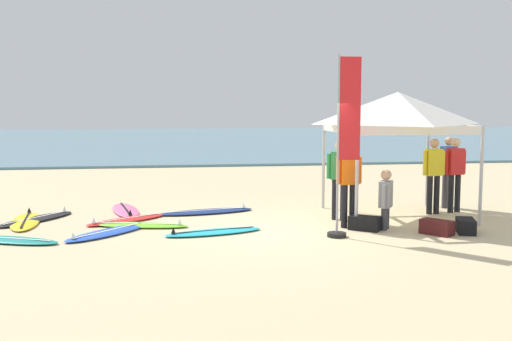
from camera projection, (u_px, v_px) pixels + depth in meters
The scene contains 22 objects.
ground_plane at pixel (275, 231), 12.07m from camera, with size 80.00×80.00×0.00m, color beige.
sea at pixel (197, 140), 42.15m from camera, with size 80.00×36.00×0.10m, color #568499.
canopy_tent at pixel (397, 109), 13.43m from camera, with size 2.73×2.73×2.75m.
surfboard_blue at pixel (108, 232), 11.81m from camera, with size 1.79×1.92×0.19m.
surfboard_black at pixel (37, 219), 13.18m from camera, with size 1.62×2.00×0.19m.
surfboard_cyan at pixel (213, 232), 11.84m from camera, with size 2.01×0.99×0.19m.
surfboard_pink at pixel (126, 210), 14.25m from camera, with size 0.92×2.11×0.19m.
surfboard_navy at pixel (207, 211), 14.10m from camera, with size 2.30×1.09×0.19m.
surfboard_red at pixel (126, 220), 13.08m from camera, with size 1.83×1.53×0.19m.
surfboard_teal at pixel (9, 240), 11.15m from camera, with size 2.04×1.30×0.19m.
surfboard_yellow at pixel (25, 221), 12.93m from camera, with size 0.83×2.20×0.19m.
surfboard_lime at pixel (141, 225), 12.52m from camera, with size 2.05×1.01×0.19m.
person_green at pixel (339, 174), 13.17m from camera, with size 0.52×0.33×1.71m.
person_blue at pixel (448, 167), 14.71m from camera, with size 0.53×0.32×1.71m.
person_orange at pixel (349, 179), 12.35m from camera, with size 0.55×0.27×1.71m.
person_red at pixel (455, 170), 14.09m from camera, with size 0.54×0.27×1.71m.
person_yellow at pixel (434, 171), 13.88m from camera, with size 0.55×0.27×1.71m.
person_grey at pixel (386, 197), 12.19m from camera, with size 0.37×0.48×1.20m.
banner_flag at pixel (344, 153), 11.42m from camera, with size 0.60×0.36×3.40m.
gear_bag_near_tent at pixel (466, 226), 11.89m from camera, with size 0.60×0.32×0.28m, color black.
gear_bag_by_pole at pixel (365, 223), 12.18m from camera, with size 0.60×0.32×0.28m, color black.
gear_bag_on_sand at pixel (437, 227), 11.76m from camera, with size 0.60×0.32×0.28m, color #4C1919.
Camera 1 is at (-2.07, -11.69, 2.49)m, focal length 43.20 mm.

